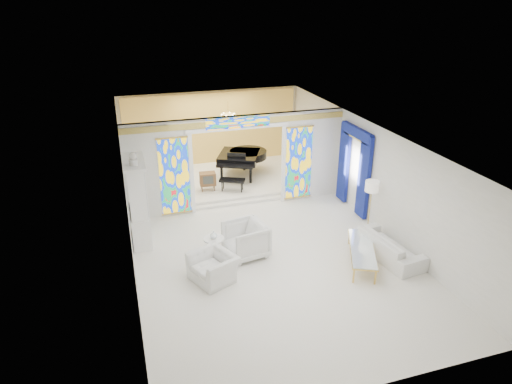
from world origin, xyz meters
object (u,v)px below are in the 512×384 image
object	(u,v)px
sofa	(388,246)
grand_piano	(243,157)
armchair_left	(213,267)
tv_console	(208,179)
armchair_right	(246,240)
coffee_table	(362,249)
china_cabinet	(138,202)

from	to	relation	value
sofa	grand_piano	xyz separation A→B (m)	(-2.19, 6.39, 0.59)
armchair_left	tv_console	size ratio (longest dim) A/B	1.66
armchair_right	sofa	size ratio (longest dim) A/B	0.48
armchair_right	coffee_table	xyz separation A→B (m)	(2.75, -1.24, -0.06)
china_cabinet	tv_console	xyz separation A→B (m)	(2.44, 2.54, -0.58)
china_cabinet	coffee_table	size ratio (longest dim) A/B	1.31
tv_console	armchair_right	bearing A→B (deg)	-82.97
armchair_left	armchair_right	bearing A→B (deg)	103.96
armchair_left	grand_piano	world-z (taller)	grand_piano
china_cabinet	sofa	world-z (taller)	china_cabinet
sofa	tv_console	xyz separation A→B (m)	(-3.73, 5.35, 0.28)
tv_console	grand_piano	bearing A→B (deg)	38.90
armchair_right	coffee_table	distance (m)	3.02
coffee_table	tv_console	xyz separation A→B (m)	(-2.90, 5.43, 0.18)
armchair_left	sofa	distance (m)	4.66
armchair_left	sofa	xyz separation A→B (m)	(4.64, -0.32, -0.03)
armchair_left	tv_console	distance (m)	5.12
armchair_right	sofa	bearing A→B (deg)	62.06
sofa	grand_piano	bearing A→B (deg)	11.85
armchair_left	coffee_table	distance (m)	3.83
armchair_right	china_cabinet	bearing A→B (deg)	-132.74
armchair_right	coffee_table	bearing A→B (deg)	55.80
armchair_right	coffee_table	size ratio (longest dim) A/B	0.50
armchair_right	grand_piano	bearing A→B (deg)	155.01
china_cabinet	grand_piano	bearing A→B (deg)	41.90
armchair_left	armchair_right	distance (m)	1.35
grand_piano	coffee_table	bearing A→B (deg)	-53.34
armchair_right	grand_piano	world-z (taller)	grand_piano
china_cabinet	coffee_table	xyz separation A→B (m)	(5.34, -2.89, -0.76)
coffee_table	tv_console	size ratio (longest dim) A/B	3.28
sofa	tv_console	size ratio (longest dim) A/B	3.36
coffee_table	armchair_left	bearing A→B (deg)	174.00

